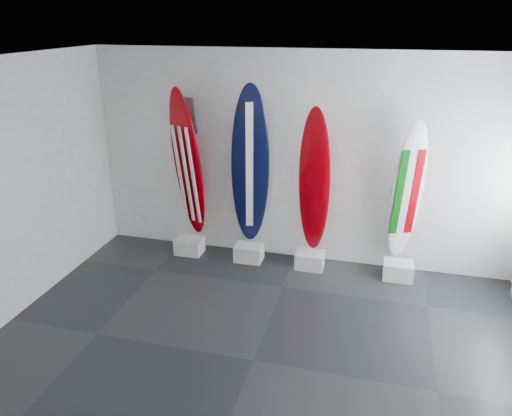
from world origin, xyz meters
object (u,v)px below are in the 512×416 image
(surfboard_swiss, at_px, (314,181))
(surfboard_italy, at_px, (407,193))
(surfboard_navy, at_px, (250,167))
(surfboard_usa, at_px, (188,165))

(surfboard_swiss, distance_m, surfboard_italy, 1.23)
(surfboard_navy, relative_size, surfboard_swiss, 1.14)
(surfboard_navy, distance_m, surfboard_swiss, 0.92)
(surfboard_usa, height_order, surfboard_swiss, surfboard_usa)
(surfboard_swiss, bearing_deg, surfboard_usa, -163.81)
(surfboard_italy, bearing_deg, surfboard_usa, 158.09)
(surfboard_swiss, bearing_deg, surfboard_italy, 16.19)
(surfboard_navy, relative_size, surfboard_italy, 1.19)
(surfboard_navy, height_order, surfboard_italy, surfboard_navy)
(surfboard_navy, distance_m, surfboard_italy, 2.14)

